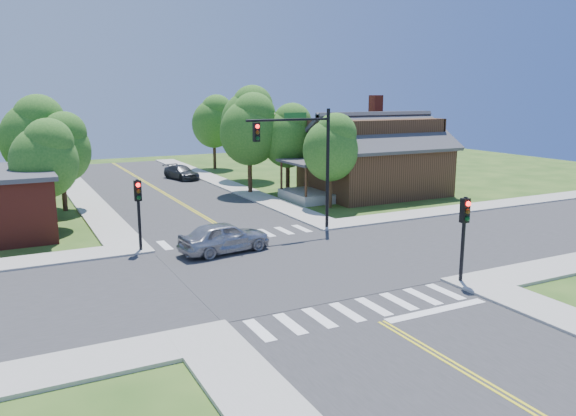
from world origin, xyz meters
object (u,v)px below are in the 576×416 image
signal_mast_ne (303,150)px  signal_pole_nw (138,202)px  signal_pole_se (464,224)px  car_silver (224,238)px  car_dgrey (181,173)px  house_ne (373,153)px

signal_mast_ne → signal_pole_nw: (-9.51, -0.01, -2.19)m
signal_mast_ne → signal_pole_se: (1.69, -11.21, -2.19)m
car_silver → car_dgrey: car_silver is taller
car_silver → signal_mast_ne: bearing=-77.9°
signal_mast_ne → signal_pole_se: signal_mast_ne is taller
signal_pole_se → car_silver: size_ratio=0.77×
signal_pole_se → house_ne: (9.51, 19.86, 0.67)m
house_ne → car_silver: (-16.90, -10.73, -2.52)m
signal_pole_se → house_ne: bearing=64.4°
signal_mast_ne → house_ne: bearing=37.7°
signal_mast_ne → signal_pole_nw: size_ratio=1.89×
car_silver → car_dgrey: 25.99m
signal_pole_nw → car_silver: (3.81, -2.08, -1.86)m
car_silver → signal_pole_se: bearing=-149.0°
house_ne → car_dgrey: house_ne is taller
signal_mast_ne → car_silver: bearing=-159.9°
signal_pole_se → car_dgrey: (-2.10, 34.57, -2.01)m
signal_pole_nw → signal_mast_ne: bearing=0.1°
house_ne → signal_pole_nw: bearing=-157.3°
signal_pole_se → signal_pole_nw: (-11.20, 11.20, 0.00)m
signal_pole_nw → house_ne: house_ne is taller
signal_mast_ne → car_dgrey: 23.74m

